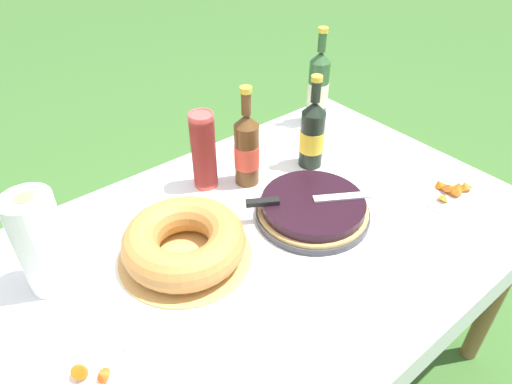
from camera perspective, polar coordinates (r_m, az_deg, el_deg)
ground_plane at (r=1.76m, az=0.86°, el=-22.28°), size 16.00×16.00×0.00m
garden_table at (r=1.26m, az=1.12°, el=-7.95°), size 1.44×0.93×0.69m
tablecloth at (r=1.22m, az=1.15°, el=-6.07°), size 1.45×0.94×0.10m
berry_tart at (r=1.27m, az=7.10°, el=-2.07°), size 0.32×0.32×0.06m
serving_knife at (r=1.24m, az=5.90°, el=-0.93°), size 0.33×0.22×0.01m
bundt_cake at (r=1.14m, az=-8.97°, el=-6.23°), size 0.33×0.33×0.10m
cup_stack at (r=1.33m, az=-6.56°, el=5.10°), size 0.07×0.07×0.24m
cider_bottle_green at (r=1.68m, az=7.77°, el=12.75°), size 0.08×0.08×0.35m
cider_bottle_amber at (r=1.34m, az=-1.16°, el=5.40°), size 0.08×0.08×0.31m
juice_bottle_red at (r=1.44m, az=7.05°, el=7.21°), size 0.08×0.08×0.30m
snack_plate_left at (r=1.46m, az=23.76°, el=-0.09°), size 0.22×0.22×0.05m
paper_towel_roll at (r=1.12m, az=-25.26°, el=-5.78°), size 0.11×0.11×0.25m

